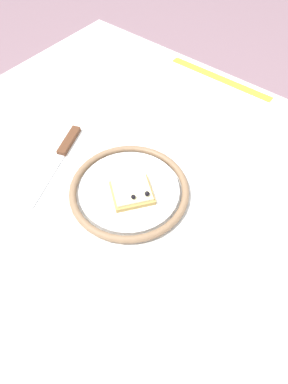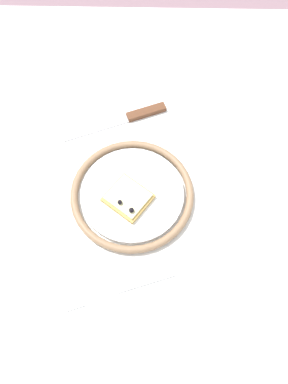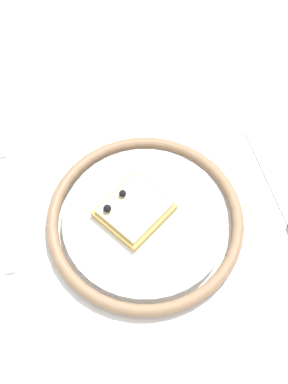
{
  "view_description": "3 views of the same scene",
  "coord_description": "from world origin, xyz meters",
  "px_view_note": "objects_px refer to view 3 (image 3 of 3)",
  "views": [
    {
      "loc": [
        -0.29,
        0.34,
        1.29
      ],
      "look_at": [
        -0.03,
        0.02,
        0.73
      ],
      "focal_mm": 31.6,
      "sensor_mm": 36.0,
      "label": 1
    },
    {
      "loc": [
        -0.31,
        -0.0,
        1.4
      ],
      "look_at": [
        -0.0,
        0.01,
        0.75
      ],
      "focal_mm": 34.73,
      "sensor_mm": 36.0,
      "label": 2
    },
    {
      "loc": [
        0.03,
        -0.26,
        1.33
      ],
      "look_at": [
        -0.0,
        0.06,
        0.75
      ],
      "focal_mm": 49.64,
      "sensor_mm": 36.0,
      "label": 3
    }
  ],
  "objects_px": {
    "plate": "(145,220)",
    "pizza_slice_near": "(134,209)",
    "dining_table": "(143,266)",
    "fork": "(3,197)"
  },
  "relations": [
    {
      "from": "plate",
      "to": "pizza_slice_near",
      "type": "xyz_separation_m",
      "value": [
        -0.01,
        0.01,
        0.01
      ]
    },
    {
      "from": "dining_table",
      "to": "fork",
      "type": "distance_m",
      "value": 0.21
    },
    {
      "from": "plate",
      "to": "fork",
      "type": "bearing_deg",
      "value": 174.1
    },
    {
      "from": "fork",
      "to": "plate",
      "type": "bearing_deg",
      "value": -5.9
    },
    {
      "from": "dining_table",
      "to": "pizza_slice_near",
      "type": "distance_m",
      "value": 0.1
    },
    {
      "from": "plate",
      "to": "fork",
      "type": "xyz_separation_m",
      "value": [
        -0.19,
        0.02,
        -0.01
      ]
    },
    {
      "from": "pizza_slice_near",
      "to": "fork",
      "type": "relative_size",
      "value": 0.55
    },
    {
      "from": "dining_table",
      "to": "pizza_slice_near",
      "type": "relative_size",
      "value": 10.15
    },
    {
      "from": "dining_table",
      "to": "plate",
      "type": "xyz_separation_m",
      "value": [
        -0.0,
        0.03,
        0.08
      ]
    },
    {
      "from": "plate",
      "to": "pizza_slice_near",
      "type": "height_order",
      "value": "pizza_slice_near"
    }
  ]
}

